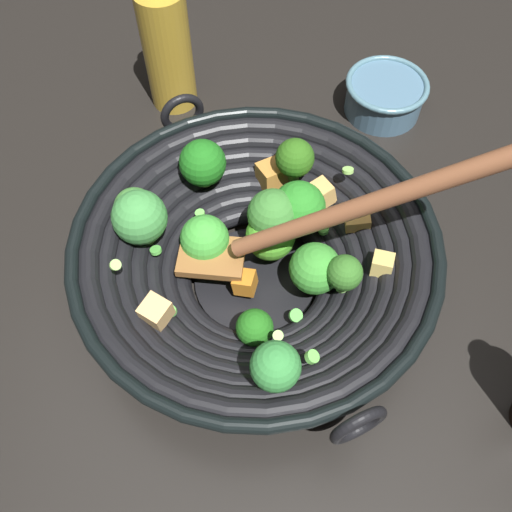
# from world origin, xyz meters

# --- Properties ---
(ground_plane) EXTENTS (4.00, 4.00, 0.00)m
(ground_plane) POSITION_xyz_m (0.00, 0.00, 0.00)
(ground_plane) COLOR black
(wok) EXTENTS (0.40, 0.40, 0.25)m
(wok) POSITION_xyz_m (0.00, 0.00, 0.06)
(wok) COLOR black
(wok) RESTS_ON ground
(cooking_oil_bottle) EXTENTS (0.06, 0.06, 0.22)m
(cooking_oil_bottle) POSITION_xyz_m (0.30, 0.10, 0.09)
(cooking_oil_bottle) COLOR gold
(cooking_oil_bottle) RESTS_ON ground
(prep_bowl) EXTENTS (0.11, 0.11, 0.05)m
(prep_bowl) POSITION_xyz_m (0.26, -0.19, 0.03)
(prep_bowl) COLOR slate
(prep_bowl) RESTS_ON ground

